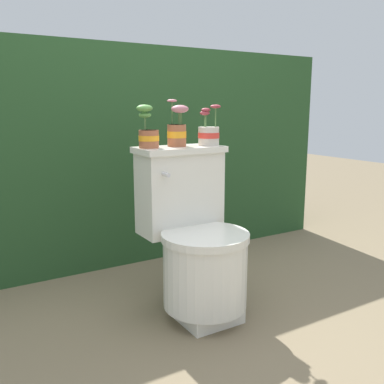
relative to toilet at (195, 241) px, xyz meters
The scene contains 6 objects.
ground_plane 0.39m from the toilet, 107.10° to the right, with size 12.00×12.00×0.00m, color #75664C.
hedge_backdrop 1.14m from the toilet, 91.60° to the left, with size 3.19×0.60×1.41m.
toilet is the anchor object (origin of this frame).
potted_plant_left 0.58m from the toilet, 133.87° to the left, with size 0.10×0.10×0.21m.
potted_plant_midleft 0.58m from the toilet, 90.59° to the left, with size 0.11×0.12×0.24m.
potted_plant_middle 0.56m from the toilet, 39.60° to the left, with size 0.12×0.11×0.21m.
Camera 1 is at (-1.03, -1.64, 1.03)m, focal length 40.00 mm.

